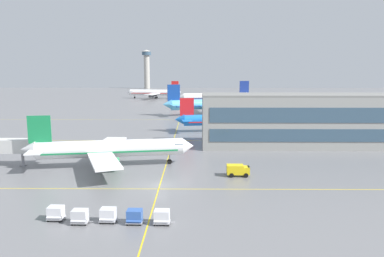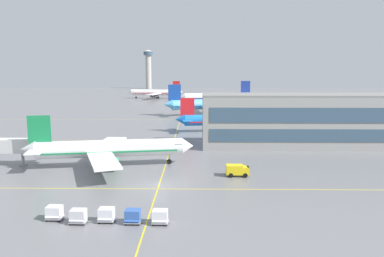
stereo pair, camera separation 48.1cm
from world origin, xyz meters
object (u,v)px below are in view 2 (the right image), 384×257
object	(u,v)px
airliner_second_row	(228,120)
airliner_far_right_stand	(155,92)
airliner_far_left_stand	(217,97)
baggage_cart_row_fourth	(133,216)
control_tower	(148,66)
service_truck_red_van	(238,170)
baggage_cart_row_leftmost	(54,213)
airliner_third_row	(211,104)
baggage_cart_row_middle	(106,215)
baggage_cart_row_second	(78,216)
jet_bridge	(1,146)
airliner_front_gate	(109,149)
baggage_cart_row_fifth	(160,217)

from	to	relation	value
airliner_second_row	airliner_far_right_stand	world-z (taller)	airliner_far_right_stand
airliner_far_left_stand	baggage_cart_row_fourth	world-z (taller)	airliner_far_left_stand
airliner_second_row	control_tower	xyz separation A→B (m)	(-55.12, 232.31, 17.15)
service_truck_red_van	baggage_cart_row_leftmost	bearing A→B (deg)	-142.14
airliner_third_row	baggage_cart_row_leftmost	size ratio (longest dim) A/B	14.41
baggage_cart_row_middle	baggage_cart_row_leftmost	bearing A→B (deg)	175.14
airliner_far_right_stand	airliner_third_row	bearing A→B (deg)	-68.25
airliner_far_right_stand	service_truck_red_van	size ratio (longest dim) A/B	8.56
baggage_cart_row_fourth	baggage_cart_row_second	bearing A→B (deg)	-179.46
airliner_far_left_stand	jet_bridge	bearing A→B (deg)	-112.25
airliner_front_gate	baggage_cart_row_second	world-z (taller)	airliner_front_gate
baggage_cart_row_leftmost	control_tower	distance (m)	302.90
baggage_cart_row_middle	control_tower	size ratio (longest dim) A/B	0.08
baggage_cart_row_fifth	control_tower	distance (m)	305.55
baggage_cart_row_middle	control_tower	bearing A→B (deg)	96.41
airliner_third_row	baggage_cart_row_leftmost	xyz separation A→B (m)	(-24.11, -109.67, -3.37)
baggage_cart_row_second	jet_bridge	world-z (taller)	jet_bridge
service_truck_red_van	airliner_second_row	bearing A→B (deg)	87.35
airliner_second_row	baggage_cart_row_fourth	world-z (taller)	airliner_second_row
service_truck_red_van	baggage_cart_row_second	size ratio (longest dim) A/B	1.50
airliner_far_left_stand	airliner_far_right_stand	xyz separation A→B (m)	(-37.22, 41.47, -0.50)
airliner_front_gate	airliner_far_right_stand	size ratio (longest dim) A/B	0.96
baggage_cart_row_fourth	airliner_far_left_stand	bearing A→B (deg)	82.98
control_tower	airliner_second_row	bearing A→B (deg)	-76.65
airliner_second_row	control_tower	bearing A→B (deg)	103.35
baggage_cart_row_fourth	airliner_third_row	bearing A→B (deg)	82.96
airliner_front_gate	jet_bridge	size ratio (longest dim) A/B	1.56
airliner_far_right_stand	baggage_cart_row_second	distance (m)	192.33
baggage_cart_row_fourth	baggage_cart_row_middle	bearing A→B (deg)	172.81
airliner_front_gate	baggage_cart_row_middle	distance (m)	28.05
airliner_second_row	service_truck_red_van	world-z (taller)	airliner_second_row
baggage_cart_row_leftmost	baggage_cart_row_fifth	world-z (taller)	same
baggage_cart_row_second	control_tower	distance (m)	304.31
airliner_third_row	airliner_far_right_stand	bearing A→B (deg)	111.75
baggage_cart_row_fourth	jet_bridge	bearing A→B (deg)	138.23
baggage_cart_row_fourth	jet_bridge	distance (m)	42.35
airliner_front_gate	airliner_third_row	distance (m)	86.20
jet_bridge	control_tower	world-z (taller)	control_tower
baggage_cart_row_second	baggage_cart_row_fifth	bearing A→B (deg)	-0.12
service_truck_red_van	baggage_cart_row_second	world-z (taller)	service_truck_red_van
airliner_front_gate	baggage_cart_row_second	distance (m)	28.01
airliner_front_gate	baggage_cart_row_middle	xyz separation A→B (m)	(6.09, -27.26, -2.60)
jet_bridge	airliner_front_gate	bearing A→B (deg)	-1.15
airliner_third_row	baggage_cart_row_middle	distance (m)	111.64
airliner_front_gate	baggage_cart_row_fourth	distance (m)	29.42
baggage_cart_row_leftmost	baggage_cart_row_second	xyz separation A→B (m)	(3.48, -1.10, 0.00)
airliner_front_gate	airliner_far_left_stand	distance (m)	125.88
baggage_cart_row_fifth	control_tower	xyz separation A→B (m)	(-40.82, 302.17, 19.73)
airliner_second_row	baggage_cart_row_second	size ratio (longest dim) A/B	12.16
baggage_cart_row_leftmost	baggage_cart_row_second	world-z (taller)	same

